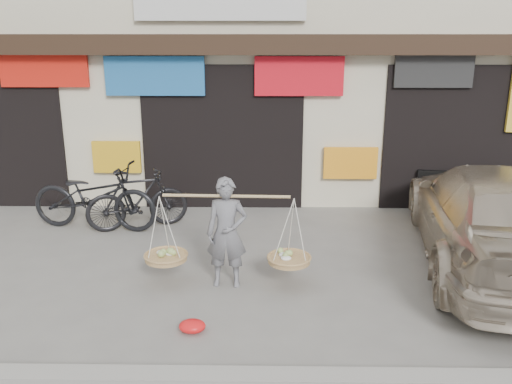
{
  "coord_description": "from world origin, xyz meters",
  "views": [
    {
      "loc": [
        0.79,
        -6.49,
        3.3
      ],
      "look_at": [
        0.67,
        0.9,
        1.08
      ],
      "focal_mm": 38.0,
      "sensor_mm": 36.0,
      "label": 1
    }
  ],
  "objects_px": {
    "street_vendor": "(227,238)",
    "bike_1": "(137,199)",
    "suv": "(496,216)",
    "bike_0": "(94,196)"
  },
  "relations": [
    {
      "from": "street_vendor",
      "to": "bike_1",
      "type": "relative_size",
      "value": 1.27
    },
    {
      "from": "bike_1",
      "to": "suv",
      "type": "relative_size",
      "value": 0.32
    },
    {
      "from": "street_vendor",
      "to": "bike_0",
      "type": "bearing_deg",
      "value": 140.6
    },
    {
      "from": "bike_1",
      "to": "suv",
      "type": "bearing_deg",
      "value": -125.57
    },
    {
      "from": "bike_1",
      "to": "bike_0",
      "type": "bearing_deg",
      "value": 70.49
    },
    {
      "from": "bike_0",
      "to": "suv",
      "type": "bearing_deg",
      "value": -93.38
    },
    {
      "from": "bike_0",
      "to": "suv",
      "type": "relative_size",
      "value": 0.41
    },
    {
      "from": "suv",
      "to": "bike_1",
      "type": "bearing_deg",
      "value": -4.76
    },
    {
      "from": "street_vendor",
      "to": "bike_1",
      "type": "distance_m",
      "value": 2.72
    },
    {
      "from": "bike_1",
      "to": "suv",
      "type": "xyz_separation_m",
      "value": [
        5.49,
        -1.39,
        0.22
      ]
    }
  ]
}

